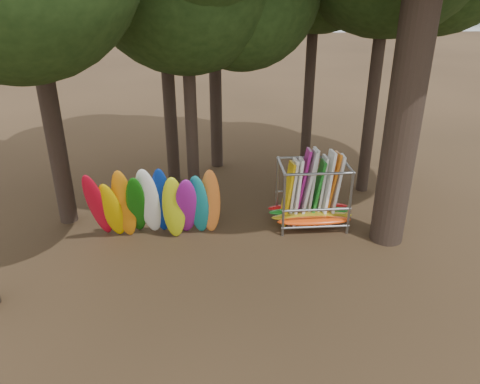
{
  "coord_description": "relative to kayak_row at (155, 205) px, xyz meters",
  "views": [
    {
      "loc": [
        -1.01,
        -12.77,
        8.11
      ],
      "look_at": [
        0.07,
        1.5,
        1.4
      ],
      "focal_mm": 35.0,
      "sensor_mm": 36.0,
      "label": 1
    }
  ],
  "objects": [
    {
      "name": "kayak_row",
      "position": [
        0.0,
        0.0,
        0.0
      ],
      "size": [
        4.22,
        2.05,
        3.0
      ],
      "color": "red",
      "rests_on": "ground"
    },
    {
      "name": "lake",
      "position": [
        2.72,
        59.15,
        -1.33
      ],
      "size": [
        160.0,
        160.0,
        0.0
      ],
      "primitive_type": "plane",
      "color": "gray",
      "rests_on": "ground"
    },
    {
      "name": "storage_rack",
      "position": [
        5.32,
        0.79,
        -0.26
      ],
      "size": [
        2.95,
        1.59,
        2.74
      ],
      "color": "gray",
      "rests_on": "ground"
    },
    {
      "name": "far_shore",
      "position": [
        2.72,
        109.15,
        0.67
      ],
      "size": [
        160.0,
        4.0,
        4.0
      ],
      "primitive_type": "cube",
      "color": "black",
      "rests_on": "ground"
    },
    {
      "name": "ground",
      "position": [
        2.72,
        -0.85,
        -1.33
      ],
      "size": [
        120.0,
        120.0,
        0.0
      ],
      "primitive_type": "plane",
      "color": "#47331E",
      "rests_on": "ground"
    }
  ]
}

